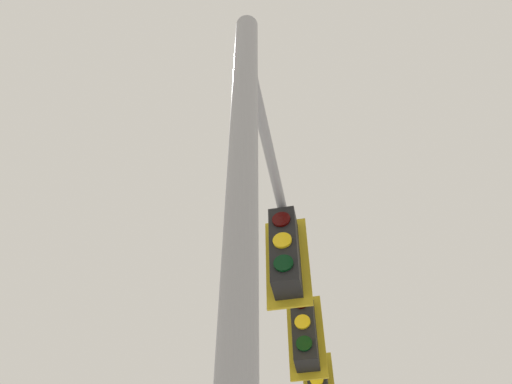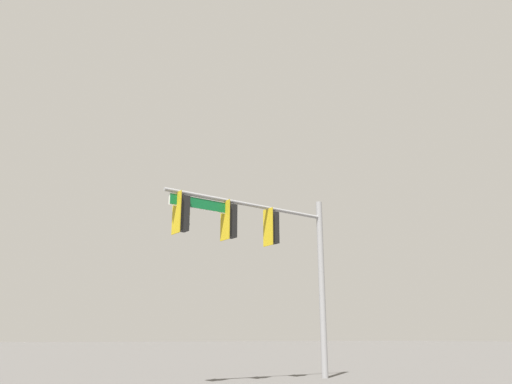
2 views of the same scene
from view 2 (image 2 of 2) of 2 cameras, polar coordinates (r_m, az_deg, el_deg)
The scene contains 1 object.
signal_pole_near at distance 16.96m, azimuth 0.96°, elevation -5.80°, with size 6.44×1.02×6.25m.
Camera 2 is at (4.26, 6.73, 1.31)m, focal length 35.00 mm.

